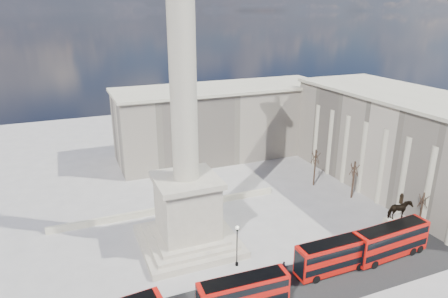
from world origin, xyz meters
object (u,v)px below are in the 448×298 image
red_bus_b (244,293)px  red_bus_c (336,255)px  victorian_lamp (237,243)px  red_bus_d (391,241)px  equestrian_statue (397,228)px  pedestrian_walking (380,232)px  pedestrian_standing (373,234)px  nelsons_column (186,164)px  pedestrian_crossing (284,267)px

red_bus_b → red_bus_c: size_ratio=0.96×
red_bus_c → victorian_lamp: size_ratio=1.85×
red_bus_d → red_bus_c: bearing=175.9°
equestrian_statue → red_bus_b: bearing=-172.2°
pedestrian_walking → red_bus_b: bearing=-169.0°
red_bus_c → pedestrian_walking: red_bus_c is taller
red_bus_d → pedestrian_walking: (2.56, 4.54, -1.66)m
victorian_lamp → equestrian_statue: size_ratio=0.71×
pedestrian_walking → pedestrian_standing: size_ratio=0.99×
red_bus_b → pedestrian_walking: size_ratio=6.16×
nelsons_column → pedestrian_standing: 30.68m
victorian_lamp → equestrian_statue: equestrian_statue is taller
red_bus_b → equestrian_statue: size_ratio=1.25×
nelsons_column → victorian_lamp: nelsons_column is taller
nelsons_column → victorian_lamp: bearing=-59.8°
pedestrian_walking → pedestrian_crossing: size_ratio=1.09×
red_bus_c → pedestrian_standing: 11.30m
victorian_lamp → red_bus_b: bearing=-108.5°
red_bus_c → equestrian_statue: equestrian_statue is taller
red_bus_b → pedestrian_crossing: 9.25m
nelsons_column → pedestrian_crossing: nelsons_column is taller
red_bus_d → pedestrian_standing: size_ratio=6.77×
nelsons_column → pedestrian_standing: nelsons_column is taller
red_bus_b → red_bus_c: bearing=10.8°
equestrian_statue → pedestrian_standing: equestrian_statue is taller
pedestrian_crossing → red_bus_c: bearing=-121.1°
red_bus_b → pedestrian_standing: 25.66m
pedestrian_walking → red_bus_d: bearing=-122.3°
pedestrian_crossing → pedestrian_standing: bearing=-94.5°
pedestrian_standing → red_bus_c: bearing=-18.0°
red_bus_b → pedestrian_standing: bearing=17.1°
pedestrian_walking → pedestrian_standing: 1.48m
nelsons_column → red_bus_d: 30.87m
red_bus_b → red_bus_c: red_bus_c is taller
red_bus_d → pedestrian_crossing: size_ratio=7.44×
red_bus_c → pedestrian_walking: size_ratio=6.45×
red_bus_b → red_bus_d: bearing=7.3°
red_bus_d → victorian_lamp: (-20.98, 6.20, 1.09)m
red_bus_d → equestrian_statue: (2.57, 1.62, 0.51)m
victorian_lamp → red_bus_c: bearing=-27.3°
victorian_lamp → pedestrian_crossing: (5.23, -3.72, -2.82)m
pedestrian_walking → pedestrian_crossing: pedestrian_walking is taller
nelsons_column → red_bus_d: bearing=-28.7°
nelsons_column → red_bus_b: 19.24m
red_bus_c → pedestrian_crossing: red_bus_c is taller
nelsons_column → red_bus_d: size_ratio=4.12×
red_bus_c → pedestrian_crossing: size_ratio=7.02×
pedestrian_crossing → pedestrian_walking: bearing=-94.9°
nelsons_column → red_bus_c: bearing=-40.4°
pedestrian_walking → pedestrian_crossing: bearing=-176.4°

